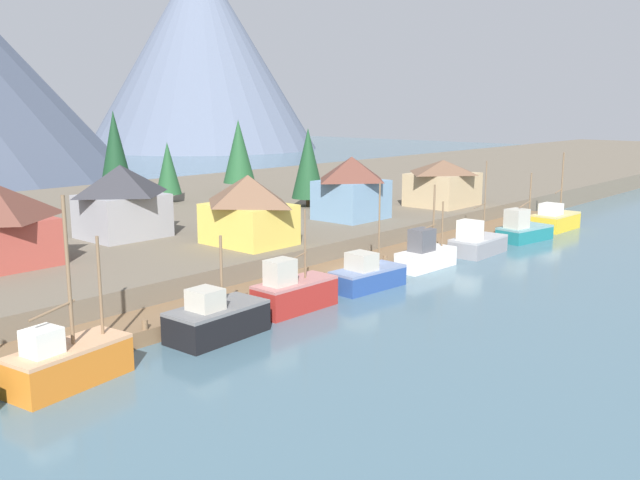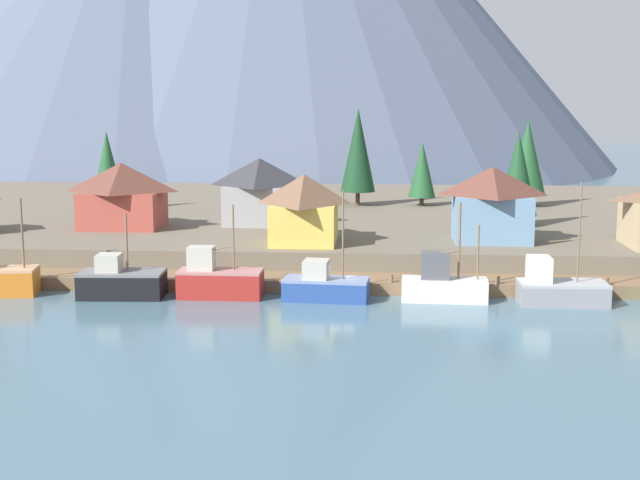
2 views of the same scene
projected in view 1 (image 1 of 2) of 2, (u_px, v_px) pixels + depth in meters
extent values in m
cube|color=#476675|center=(201.00, 254.00, 68.96)|extent=(400.00, 400.00, 1.00)
cube|color=brown|center=(338.00, 273.00, 57.02)|extent=(80.00, 4.00, 1.00)
cylinder|color=brown|center=(12.00, 370.00, 35.26)|extent=(0.36, 0.36, 1.60)
cylinder|color=brown|center=(145.00, 332.00, 41.12)|extent=(0.36, 0.36, 1.60)
cylinder|color=brown|center=(245.00, 304.00, 46.99)|extent=(0.36, 0.36, 1.60)
cylinder|color=brown|center=(323.00, 282.00, 52.86)|extent=(0.36, 0.36, 1.60)
cylinder|color=brown|center=(385.00, 264.00, 58.72)|extent=(0.36, 0.36, 1.60)
cylinder|color=brown|center=(436.00, 250.00, 64.59)|extent=(0.36, 0.36, 1.60)
cylinder|color=brown|center=(478.00, 238.00, 70.46)|extent=(0.36, 0.36, 1.60)
cylinder|color=brown|center=(514.00, 228.00, 76.33)|extent=(0.36, 0.36, 1.60)
cylinder|color=brown|center=(545.00, 219.00, 82.19)|extent=(0.36, 0.36, 1.60)
cube|color=#665B4C|center=(132.00, 223.00, 76.45)|extent=(400.00, 56.00, 2.50)
cone|color=slate|center=(201.00, 52.00, 225.79)|extent=(75.27, 75.27, 62.59)
cube|color=#CC6B1E|center=(69.00, 367.00, 35.31)|extent=(6.58, 3.53, 1.89)
cube|color=tan|center=(68.00, 348.00, 35.11)|extent=(6.58, 3.53, 0.20)
cube|color=silver|center=(42.00, 341.00, 33.78)|extent=(1.84, 1.69, 1.30)
cylinder|color=brown|center=(68.00, 271.00, 34.64)|extent=(0.20, 0.20, 7.68)
cylinder|color=brown|center=(100.00, 286.00, 36.43)|extent=(0.17, 0.17, 5.32)
cylinder|color=brown|center=(52.00, 310.00, 34.10)|extent=(2.65, 0.54, 0.54)
cube|color=black|center=(217.00, 323.00, 42.57)|extent=(6.40, 3.42, 1.79)
cube|color=slate|center=(217.00, 308.00, 42.38)|extent=(6.40, 3.42, 0.20)
cube|color=#B2AD9E|center=(205.00, 299.00, 41.53)|extent=(1.83, 1.93, 1.29)
cylinder|color=brown|center=(221.00, 270.00, 42.29)|extent=(0.18, 0.18, 4.35)
cube|color=maroon|center=(295.00, 297.00, 48.27)|extent=(6.28, 2.60, 1.90)
cube|color=#AD6C6A|center=(295.00, 282.00, 48.07)|extent=(6.28, 2.60, 0.20)
cube|color=#B2AD9E|center=(280.00, 272.00, 46.85)|extent=(1.95, 1.49, 1.75)
cylinder|color=brown|center=(305.00, 244.00, 48.33)|extent=(0.13, 0.13, 4.94)
cylinder|color=brown|center=(298.00, 256.00, 47.98)|extent=(1.68, 0.11, 0.43)
cube|color=navy|center=(368.00, 280.00, 53.97)|extent=(6.45, 3.12, 1.43)
cube|color=#6C7DA2|center=(368.00, 269.00, 53.81)|extent=(6.45, 3.12, 0.20)
cube|color=#B2AD9E|center=(362.00, 261.00, 53.17)|extent=(1.97, 2.20, 1.35)
cylinder|color=brown|center=(379.00, 225.00, 54.01)|extent=(0.14, 0.14, 6.60)
cube|color=silver|center=(426.00, 260.00, 60.59)|extent=(6.34, 2.52, 1.47)
cube|color=silver|center=(426.00, 251.00, 60.43)|extent=(6.34, 2.52, 0.20)
cube|color=#4C4C51|center=(422.00, 240.00, 59.73)|extent=(2.13, 1.66, 1.96)
cylinder|color=brown|center=(434.00, 217.00, 60.58)|extent=(0.17, 0.17, 5.66)
cylinder|color=brown|center=(442.00, 224.00, 61.70)|extent=(0.15, 0.15, 4.04)
cylinder|color=brown|center=(427.00, 228.00, 60.02)|extent=(2.57, 0.23, 0.47)
cube|color=gray|center=(478.00, 247.00, 66.55)|extent=(6.32, 3.24, 1.46)
cube|color=#9F9FA2|center=(478.00, 238.00, 66.39)|extent=(6.32, 3.24, 0.20)
cube|color=silver|center=(470.00, 230.00, 64.89)|extent=(1.64, 2.09, 1.84)
cylinder|color=brown|center=(485.00, 199.00, 66.44)|extent=(0.12, 0.12, 7.27)
cylinder|color=brown|center=(480.00, 206.00, 65.84)|extent=(2.38, 0.13, 0.30)
cube|color=#196B70|center=(525.00, 234.00, 73.21)|extent=(6.64, 3.89, 1.33)
cube|color=#679496|center=(525.00, 227.00, 73.06)|extent=(6.64, 3.89, 0.20)
cube|color=#B2AD9E|center=(517.00, 219.00, 71.90)|extent=(2.35, 2.17, 1.98)
cylinder|color=brown|center=(530.00, 199.00, 72.90)|extent=(0.16, 0.16, 5.63)
cylinder|color=brown|center=(525.00, 204.00, 72.46)|extent=(2.05, 0.44, 0.68)
cube|color=gold|center=(556.00, 222.00, 79.65)|extent=(6.36, 3.36, 1.71)
cube|color=tan|center=(556.00, 214.00, 79.47)|extent=(6.36, 3.36, 0.20)
cube|color=silver|center=(551.00, 209.00, 78.31)|extent=(2.16, 2.16, 1.28)
cylinder|color=brown|center=(562.00, 183.00, 79.49)|extent=(0.17, 0.17, 6.91)
cylinder|color=brown|center=(559.00, 191.00, 79.18)|extent=(1.72, 0.18, 0.48)
cube|color=tan|center=(442.00, 189.00, 81.15)|extent=(7.50, 6.34, 3.81)
pyramid|color=brown|center=(443.00, 167.00, 80.64)|extent=(7.88, 6.66, 1.55)
cube|color=gold|center=(249.00, 224.00, 58.47)|extent=(5.46, 6.99, 3.41)
pyramid|color=brown|center=(248.00, 190.00, 57.90)|extent=(5.73, 7.34, 2.48)
cube|color=#6689A8|center=(351.00, 200.00, 71.48)|extent=(6.48, 5.70, 3.99)
pyramid|color=brown|center=(352.00, 169.00, 70.86)|extent=(6.80, 5.99, 2.46)
cube|color=gray|center=(123.00, 216.00, 61.56)|extent=(6.68, 6.02, 3.83)
pyramid|color=#2D2D33|center=(121.00, 180.00, 60.94)|extent=(7.01, 6.32, 2.64)
cylinder|color=#4C3823|center=(240.00, 188.00, 93.12)|extent=(0.50, 0.50, 1.39)
cone|color=#1E4C28|center=(239.00, 151.00, 92.18)|extent=(4.30, 4.30, 8.40)
cylinder|color=#4C3823|center=(169.00, 198.00, 84.18)|extent=(0.50, 0.50, 1.00)
cone|color=#1E4C28|center=(168.00, 168.00, 83.48)|extent=(3.10, 3.10, 6.28)
cylinder|color=#4C3823|center=(308.00, 202.00, 80.43)|extent=(0.50, 0.50, 1.03)
cone|color=#194223|center=(308.00, 163.00, 79.56)|extent=(3.86, 3.86, 8.05)
cylinder|color=#4C3823|center=(118.00, 202.00, 78.52)|extent=(0.50, 0.50, 1.64)
cone|color=#14381E|center=(115.00, 153.00, 77.46)|extent=(3.96, 3.96, 9.43)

